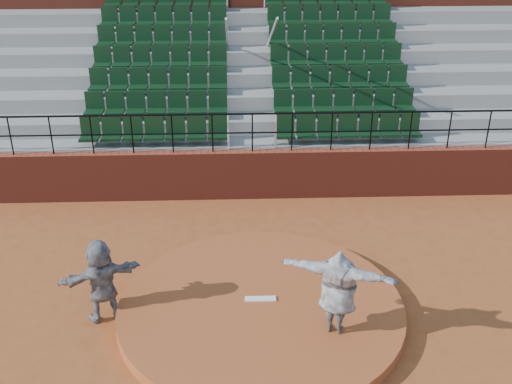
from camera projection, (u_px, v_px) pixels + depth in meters
ground at (261, 315)px, 12.42m from camera, size 90.00×90.00×0.00m
pitchers_mound at (261, 309)px, 12.37m from camera, size 5.50×5.50×0.25m
pitching_rubber at (260, 299)px, 12.44m from camera, size 0.60×0.15×0.03m
boundary_wall at (252, 174)px, 16.58m from camera, size 24.00×0.30×1.30m
wall_railing at (252, 124)px, 15.96m from camera, size 24.04×0.05×1.03m
seating_deck at (249, 99)px, 19.46m from camera, size 24.00×5.97×4.63m
press_box_facade at (245, 4)px, 22.04m from camera, size 24.00×3.00×7.10m
pitcher at (338, 291)px, 11.26m from camera, size 2.13×1.28×1.69m
fielder at (101, 280)px, 11.99m from camera, size 1.63×1.07×1.69m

